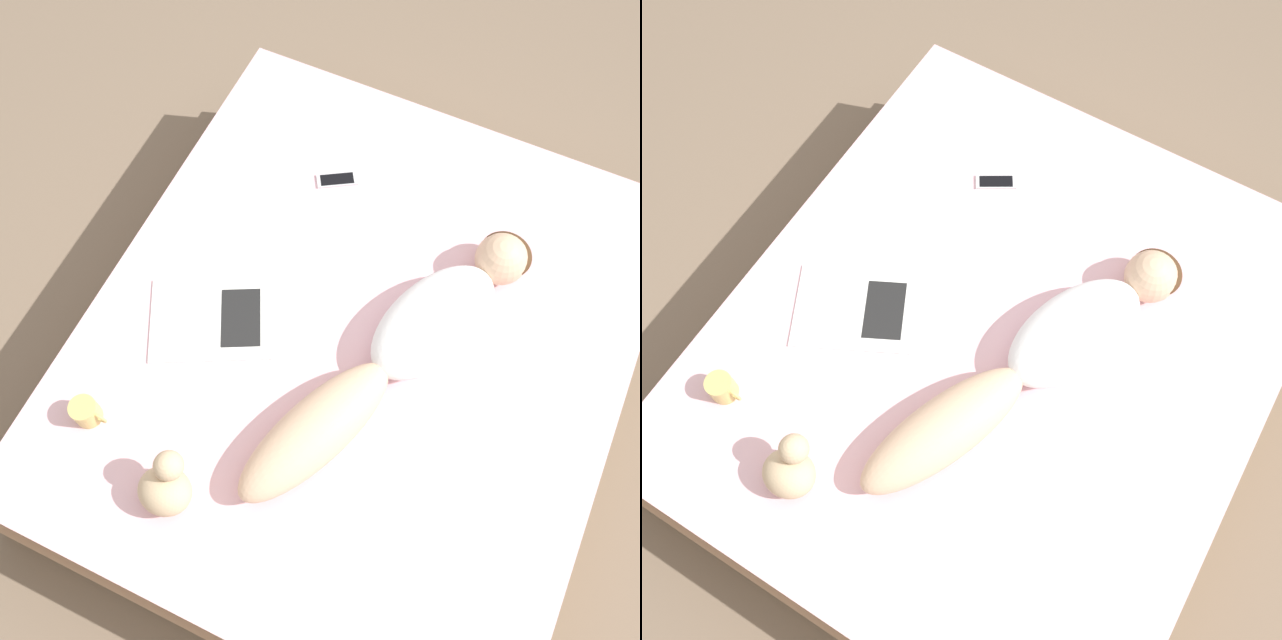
% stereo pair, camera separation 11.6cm
% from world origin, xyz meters
% --- Properties ---
extents(ground_plane, '(12.00, 12.00, 0.00)m').
position_xyz_m(ground_plane, '(0.00, 0.00, 0.00)').
color(ground_plane, '#7A6651').
extents(bed, '(1.90, 2.19, 0.50)m').
position_xyz_m(bed, '(0.00, 0.00, 0.24)').
color(bed, tan).
rests_on(bed, ground_plane).
extents(person, '(0.68, 1.32, 0.19)m').
position_xyz_m(person, '(0.17, -0.01, 0.59)').
color(person, '#DBB28E').
rests_on(person, bed).
extents(open_magazine, '(0.53, 0.48, 0.01)m').
position_xyz_m(open_magazine, '(-0.50, -0.15, 0.50)').
color(open_magazine, white).
rests_on(open_magazine, bed).
extents(coffee_mug, '(0.13, 0.09, 0.10)m').
position_xyz_m(coffee_mug, '(-0.70, -0.64, 0.55)').
color(coffee_mug, tan).
rests_on(coffee_mug, bed).
extents(cell_phone, '(0.17, 0.13, 0.01)m').
position_xyz_m(cell_phone, '(-0.34, 0.58, 0.50)').
color(cell_phone, silver).
rests_on(cell_phone, bed).
extents(plush_toy, '(0.17, 0.19, 0.22)m').
position_xyz_m(plush_toy, '(-0.32, -0.75, 0.59)').
color(plush_toy, '#D1B289').
rests_on(plush_toy, bed).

